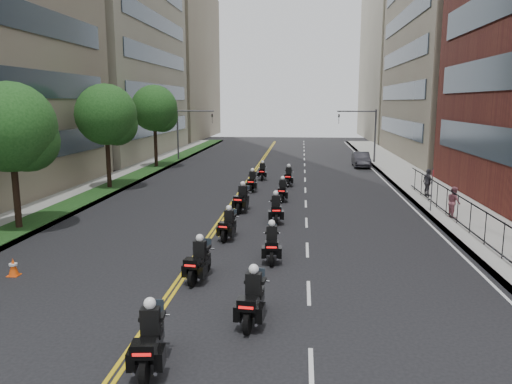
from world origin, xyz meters
TOP-DOWN VIEW (x-y plane):
  - ground at (0.00, 0.00)m, footprint 160.00×160.00m
  - sidewalk_right at (12.00, 25.00)m, footprint 4.00×90.00m
  - sidewalk_left at (-12.00, 25.00)m, footprint 4.00×90.00m
  - grass_strip at (-11.20, 25.00)m, footprint 2.00×90.00m
  - building_right_tan at (21.48, 48.00)m, footprint 15.11×28.00m
  - building_right_far at (21.50, 78.00)m, footprint 15.00×28.00m
  - building_left_mid at (-21.98, 48.00)m, footprint 16.11×28.00m
  - building_left_far at (-22.00, 78.00)m, footprint 16.00×28.00m
  - iron_fence at (11.00, 12.00)m, footprint 0.05×28.00m
  - street_trees at (-11.05, 18.61)m, footprint 4.40×38.40m
  - traffic_signal_right at (9.54, 42.00)m, footprint 4.09×0.20m
  - traffic_signal_left at (-9.54, 42.00)m, footprint 4.09×0.20m
  - motorcycle_0 at (-0.68, -0.24)m, footprint 0.69×2.38m
  - motorcycle_1 at (1.53, 2.52)m, footprint 0.65×2.36m
  - motorcycle_2 at (-0.76, 5.91)m, footprint 0.68×2.27m
  - motorcycle_3 at (1.73, 8.36)m, footprint 0.56×2.28m
  - motorcycle_4 at (-0.50, 11.45)m, footprint 0.66×2.16m
  - motorcycle_5 at (1.56, 14.90)m, footprint 0.62×2.33m
  - motorcycle_6 at (-0.55, 17.41)m, footprint 0.74×2.42m
  - motorcycle_7 at (1.68, 20.83)m, footprint 0.51×2.20m
  - motorcycle_8 at (-0.63, 24.18)m, footprint 0.53×2.27m
  - motorcycle_9 at (1.91, 26.87)m, footprint 0.53×2.27m
  - motorcycle_10 at (-0.34, 29.70)m, footprint 0.50×2.16m
  - parked_sedan at (8.78, 38.83)m, footprint 1.55×4.43m
  - pedestrian_b at (11.20, 16.39)m, footprint 0.76×0.91m
  - pedestrian_c at (11.32, 22.66)m, footprint 0.72×1.15m
  - traffic_cone at (-7.73, 5.70)m, footprint 0.41×0.41m

SIDE VIEW (x-z plane):
  - ground at x=0.00m, z-range 0.00..0.00m
  - sidewalk_right at x=12.00m, z-range 0.00..0.15m
  - sidewalk_left at x=-12.00m, z-range 0.00..0.15m
  - grass_strip at x=-11.20m, z-range 0.15..0.19m
  - traffic_cone at x=-7.73m, z-range -0.01..0.67m
  - motorcycle_10 at x=-0.34m, z-range -0.17..1.43m
  - motorcycle_4 at x=-0.50m, z-range -0.17..1.43m
  - motorcycle_7 at x=1.68m, z-range -0.17..1.46m
  - motorcycle_8 at x=-0.63m, z-range -0.18..1.50m
  - motorcycle_9 at x=1.91m, z-range -0.18..1.50m
  - motorcycle_2 at x=-0.76m, z-range -0.18..1.50m
  - motorcycle_3 at x=1.73m, z-range -0.18..1.50m
  - motorcycle_5 at x=1.56m, z-range -0.18..1.54m
  - motorcycle_1 at x=1.53m, z-range -0.18..1.56m
  - motorcycle_0 at x=-0.68m, z-range -0.18..1.58m
  - motorcycle_6 at x=-0.55m, z-range -0.19..1.60m
  - parked_sedan at x=8.78m, z-range 0.00..1.46m
  - iron_fence at x=11.00m, z-range 0.15..1.65m
  - pedestrian_b at x=11.20m, z-range 0.15..1.85m
  - pedestrian_c at x=11.32m, z-range 0.15..1.98m
  - traffic_signal_right at x=9.54m, z-range 0.90..6.50m
  - traffic_signal_left at x=-9.54m, z-range 0.90..6.50m
  - street_trees at x=-11.05m, z-range 1.14..9.12m
  - building_right_far at x=21.50m, z-range 0.00..26.00m
  - building_left_far at x=-22.00m, z-range 0.00..26.00m
  - building_right_tan at x=21.48m, z-range 0.00..30.00m
  - building_left_mid at x=-21.98m, z-range 0.00..34.00m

